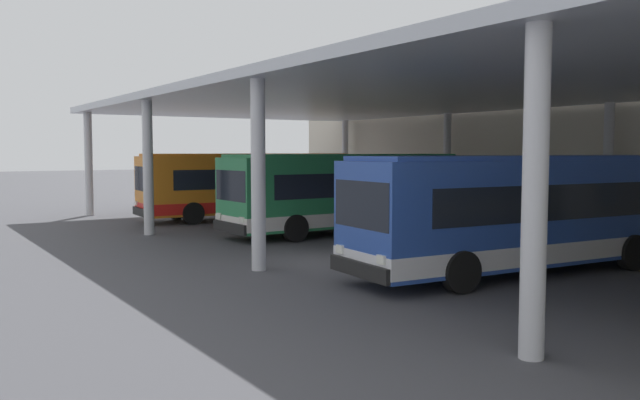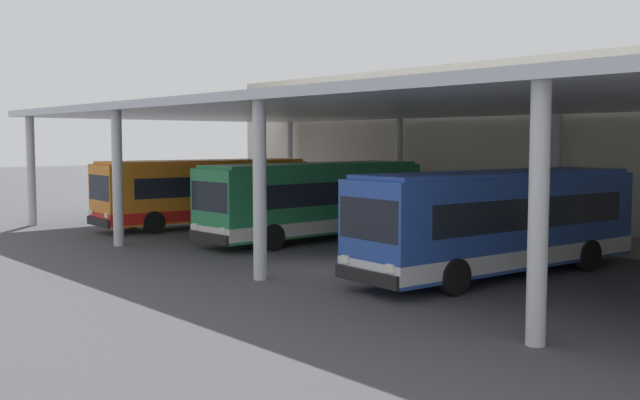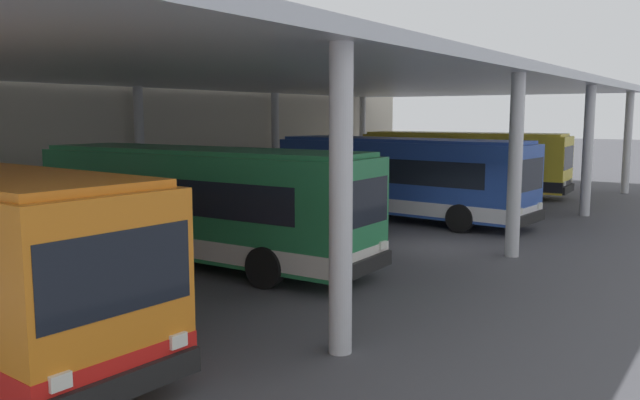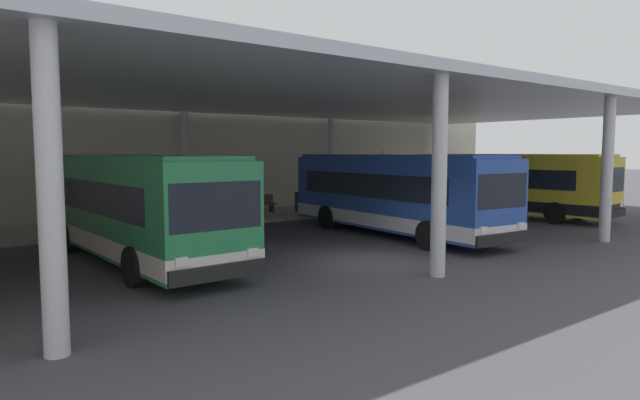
{
  "view_description": "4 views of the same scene",
  "coord_description": "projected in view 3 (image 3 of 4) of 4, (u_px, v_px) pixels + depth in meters",
  "views": [
    {
      "loc": [
        15.98,
        -10.89,
        3.29
      ],
      "look_at": [
        -4.08,
        2.17,
        1.5
      ],
      "focal_mm": 36.89,
      "sensor_mm": 36.0,
      "label": 1
    },
    {
      "loc": [
        17.25,
        -15.23,
        4.09
      ],
      "look_at": [
        -3.15,
        2.6,
        1.9
      ],
      "focal_mm": 41.14,
      "sensor_mm": 36.0,
      "label": 2
    },
    {
      "loc": [
        -18.29,
        -8.25,
        4.07
      ],
      "look_at": [
        -1.83,
        2.99,
        1.44
      ],
      "focal_mm": 36.23,
      "sensor_mm": 36.0,
      "label": 3
    },
    {
      "loc": [
        -11.09,
        -11.84,
        3.27
      ],
      "look_at": [
        1.88,
        5.03,
        1.4
      ],
      "focal_mm": 30.64,
      "sensor_mm": 36.0,
      "label": 4
    }
  ],
  "objects": [
    {
      "name": "platform_kerb",
      "position": [
        170.0,
        212.0,
        26.68
      ],
      "size": [
        42.0,
        4.5,
        0.18
      ],
      "primitive_type": "cube",
      "color": "#A39E93",
      "rests_on": "ground"
    },
    {
      "name": "canopy_shelter",
      "position": [
        290.0,
        80.0,
        22.5
      ],
      "size": [
        40.0,
        17.0,
        5.55
      ],
      "color": "silver",
      "rests_on": "ground"
    },
    {
      "name": "bus_far_bay",
      "position": [
        463.0,
        162.0,
        33.45
      ],
      "size": [
        3.15,
        10.66,
        3.17
      ],
      "color": "yellow",
      "rests_on": "ground"
    },
    {
      "name": "bench_waiting",
      "position": [
        222.0,
        191.0,
        29.27
      ],
      "size": [
        1.8,
        0.45,
        0.92
      ],
      "color": "brown",
      "rests_on": "platform_kerb"
    },
    {
      "name": "ground_plane",
      "position": [
        432.0,
        246.0,
        20.12
      ],
      "size": [
        200.0,
        200.0,
        0.0
      ],
      "primitive_type": "plane",
      "color": "#47474C"
    },
    {
      "name": "station_building_facade",
      "position": [
        116.0,
        117.0,
        27.99
      ],
      "size": [
        48.0,
        1.6,
        7.95
      ],
      "primitive_type": "cube",
      "color": "beige",
      "rests_on": "ground"
    },
    {
      "name": "bus_middle_bay",
      "position": [
        400.0,
        177.0,
        25.23
      ],
      "size": [
        3.32,
        10.69,
        3.17
      ],
      "color": "#284CA8",
      "rests_on": "ground"
    },
    {
      "name": "bus_second_bay",
      "position": [
        199.0,
        203.0,
        17.81
      ],
      "size": [
        2.89,
        10.58,
        3.17
      ],
      "color": "#28844C",
      "rests_on": "ground"
    },
    {
      "name": "banner_sign",
      "position": [
        332.0,
        154.0,
        34.98
      ],
      "size": [
        0.7,
        0.12,
        3.2
      ],
      "color": "#B2B2B7",
      "rests_on": "platform_kerb"
    },
    {
      "name": "trash_bin",
      "position": [
        260.0,
        186.0,
        30.94
      ],
      "size": [
        0.52,
        0.52,
        0.98
      ],
      "color": "#33383D",
      "rests_on": "platform_kerb"
    }
  ]
}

